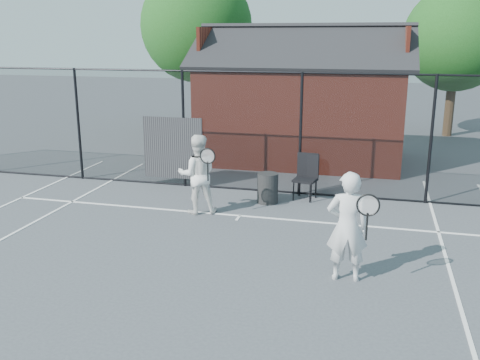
% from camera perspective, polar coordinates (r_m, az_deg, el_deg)
% --- Properties ---
extents(ground, '(80.00, 80.00, 0.00)m').
position_cam_1_polar(ground, '(9.04, -4.79, -9.82)').
color(ground, '#43484D').
rests_on(ground, ground).
extents(court_lines, '(11.02, 18.00, 0.01)m').
position_cam_1_polar(court_lines, '(7.94, -7.99, -13.63)').
color(court_lines, white).
rests_on(court_lines, ground).
extents(fence, '(22.04, 3.00, 3.00)m').
position_cam_1_polar(fence, '(13.30, 0.87, 4.89)').
color(fence, black).
rests_on(fence, ground).
extents(clubhouse, '(6.50, 4.36, 4.19)m').
position_cam_1_polar(clubhouse, '(17.02, 6.71, 7.58)').
color(clubhouse, maroon).
rests_on(clubhouse, ground).
extents(tree_left, '(4.48, 4.48, 6.44)m').
position_cam_1_polar(tree_left, '(22.44, -4.67, 16.03)').
color(tree_left, '#322214').
rests_on(tree_left, ground).
extents(tree_right, '(3.97, 3.97, 5.70)m').
position_cam_1_polar(tree_right, '(22.40, 22.09, 13.79)').
color(tree_right, '#322214').
rests_on(tree_right, ground).
extents(player_front, '(0.83, 0.63, 1.80)m').
position_cam_1_polar(player_front, '(8.61, 11.38, -4.89)').
color(player_front, silver).
rests_on(player_front, ground).
extents(player_back, '(1.04, 0.93, 1.76)m').
position_cam_1_polar(player_back, '(11.73, -4.55, 0.62)').
color(player_back, white).
rests_on(player_back, ground).
extents(chair_left, '(0.61, 0.63, 1.05)m').
position_cam_1_polar(chair_left, '(12.85, 6.97, 0.21)').
color(chair_left, black).
rests_on(chair_left, ground).
extents(chair_right, '(0.58, 0.60, 1.07)m').
position_cam_1_polar(chair_right, '(12.85, 6.96, 0.25)').
color(chair_right, black).
rests_on(chair_right, ground).
extents(waste_bin, '(0.52, 0.52, 0.71)m').
position_cam_1_polar(waste_bin, '(12.54, 2.97, -0.87)').
color(waste_bin, '#252525').
rests_on(waste_bin, ground).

